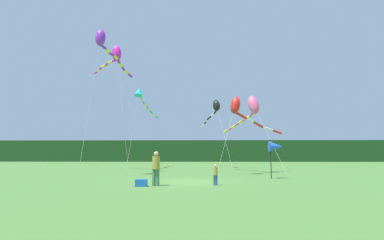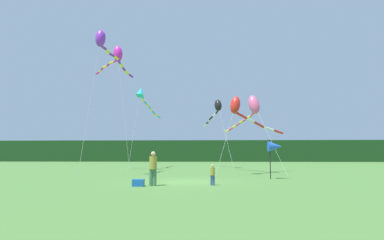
% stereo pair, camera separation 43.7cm
% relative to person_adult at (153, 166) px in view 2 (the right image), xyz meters
% --- Properties ---
extents(ground_plane, '(120.00, 120.00, 0.00)m').
position_rel_person_adult_xyz_m(ground_plane, '(1.63, 2.31, -0.97)').
color(ground_plane, '#477533').
extents(distant_treeline, '(108.00, 2.48, 4.41)m').
position_rel_person_adult_xyz_m(distant_treeline, '(1.63, 47.31, 1.23)').
color(distant_treeline, '#193D19').
rests_on(distant_treeline, ground).
extents(person_adult, '(0.38, 0.38, 1.74)m').
position_rel_person_adult_xyz_m(person_adult, '(0.00, 0.00, 0.00)').
color(person_adult, '#3F724C').
rests_on(person_adult, ground).
extents(person_child, '(0.24, 0.24, 1.07)m').
position_rel_person_adult_xyz_m(person_child, '(3.05, 0.36, -0.37)').
color(person_child, '#334C8C').
rests_on(person_child, ground).
extents(cooler_box, '(0.56, 0.41, 0.35)m').
position_rel_person_adult_xyz_m(cooler_box, '(-0.69, -0.25, -0.80)').
color(cooler_box, '#1959B2').
rests_on(cooler_box, ground).
extents(banner_flag_pole, '(0.90, 0.70, 2.55)m').
position_rel_person_adult_xyz_m(banner_flag_pole, '(7.26, 4.52, 1.10)').
color(banner_flag_pole, black).
rests_on(banner_flag_pole, ground).
extents(kite_magenta, '(4.99, 3.98, 12.56)m').
position_rel_person_adult_xyz_m(kite_magenta, '(-6.25, 13.56, 10.58)').
color(kite_magenta, '#B2B2B2').
rests_on(kite_magenta, ground).
extents(kite_red, '(6.63, 6.74, 6.23)m').
position_rel_person_adult_xyz_m(kite_red, '(5.65, 8.60, 4.14)').
color(kite_red, '#B2B2B2').
rests_on(kite_red, ground).
extents(kite_black, '(3.01, 10.20, 7.98)m').
position_rel_person_adult_xyz_m(kite_black, '(4.04, 19.17, 5.94)').
color(kite_black, '#B2B2B2').
rests_on(kite_black, ground).
extents(kite_purple, '(1.93, 6.89, 11.08)m').
position_rel_person_adult_xyz_m(kite_purple, '(-5.13, 6.73, 9.14)').
color(kite_purple, '#B2B2B2').
rests_on(kite_purple, ground).
extents(kite_cyan, '(1.86, 9.65, 9.16)m').
position_rel_person_adult_xyz_m(kite_cyan, '(-4.42, 17.99, 7.21)').
color(kite_cyan, '#B2B2B2').
rests_on(kite_cyan, ground).
extents(kite_rainbow, '(4.02, 7.85, 6.81)m').
position_rel_person_adult_xyz_m(kite_rainbow, '(6.78, 10.60, 4.69)').
color(kite_rainbow, '#B2B2B2').
rests_on(kite_rainbow, ground).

